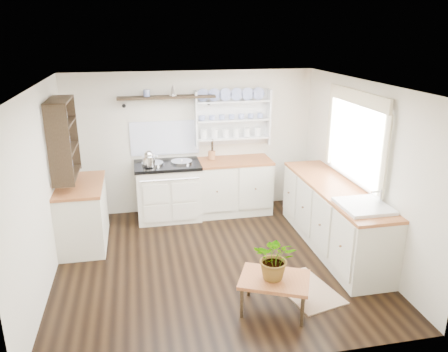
{
  "coord_description": "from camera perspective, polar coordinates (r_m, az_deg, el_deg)",
  "views": [
    {
      "loc": [
        -0.88,
        -5.01,
        2.91
      ],
      "look_at": [
        0.19,
        0.25,
        1.1
      ],
      "focal_mm": 35.0,
      "sensor_mm": 36.0,
      "label": 1
    }
  ],
  "objects": [
    {
      "name": "ceiling",
      "position": [
        5.12,
        -1.56,
        11.79
      ],
      "size": [
        4.0,
        3.8,
        0.01
      ],
      "primitive_type": "cube",
      "color": "white",
      "rests_on": "wall_back"
    },
    {
      "name": "left_cabinets",
      "position": [
        6.45,
        -17.97,
        -4.66
      ],
      "size": [
        0.62,
        1.13,
        0.9
      ],
      "color": "beige",
      "rests_on": "floor"
    },
    {
      "name": "aga_cooker",
      "position": [
        7.03,
        -7.28,
        -1.87
      ],
      "size": [
        1.02,
        0.71,
        0.95
      ],
      "color": "silver",
      "rests_on": "floor"
    },
    {
      "name": "window",
      "position": [
        6.04,
        16.85,
        4.96
      ],
      "size": [
        0.08,
        1.55,
        1.22
      ],
      "color": "white",
      "rests_on": "wall_right"
    },
    {
      "name": "utensil_crock",
      "position": [
        7.06,
        -1.6,
        2.73
      ],
      "size": [
        0.12,
        0.12,
        0.14
      ],
      "primitive_type": "cylinder",
      "color": "#9A6038",
      "rests_on": "back_cabinets"
    },
    {
      "name": "center_table",
      "position": [
        4.82,
        6.62,
        -13.57
      ],
      "size": [
        0.88,
        0.77,
        0.4
      ],
      "rotation": [
        0.0,
        0.0,
        -0.43
      ],
      "color": "brown",
      "rests_on": "floor"
    },
    {
      "name": "high_shelf",
      "position": [
        6.88,
        -7.51,
        10.1
      ],
      "size": [
        1.5,
        0.29,
        0.16
      ],
      "color": "black",
      "rests_on": "wall_back"
    },
    {
      "name": "back_cabinets",
      "position": [
        7.2,
        1.04,
        -1.26
      ],
      "size": [
        1.27,
        0.63,
        0.9
      ],
      "color": "beige",
      "rests_on": "floor"
    },
    {
      "name": "floor",
      "position": [
        5.86,
        -1.36,
        -11.15
      ],
      "size": [
        4.0,
        3.8,
        0.01
      ],
      "primitive_type": "cube",
      "color": "black",
      "rests_on": "ground"
    },
    {
      "name": "potted_plant",
      "position": [
        4.67,
        6.75,
        -10.55
      ],
      "size": [
        0.56,
        0.54,
        0.49
      ],
      "primitive_type": "imported",
      "rotation": [
        0.0,
        0.0,
        -0.46
      ],
      "color": "#3F7233",
      "rests_on": "center_table"
    },
    {
      "name": "wall_left",
      "position": [
        5.42,
        -22.74,
        -1.8
      ],
      "size": [
        0.02,
        3.8,
        2.3
      ],
      "primitive_type": "cube",
      "color": "beige",
      "rests_on": "ground"
    },
    {
      "name": "wall_right",
      "position": [
        6.04,
        17.57,
        0.81
      ],
      "size": [
        0.02,
        3.8,
        2.3
      ],
      "primitive_type": "cube",
      "color": "beige",
      "rests_on": "ground"
    },
    {
      "name": "right_cabinets",
      "position": [
        6.23,
        14.08,
        -5.13
      ],
      "size": [
        0.62,
        2.43,
        0.9
      ],
      "color": "beige",
      "rests_on": "floor"
    },
    {
      "name": "wall_back",
      "position": [
        7.18,
        -4.14,
        4.4
      ],
      "size": [
        4.0,
        0.02,
        2.3
      ],
      "primitive_type": "cube",
      "color": "beige",
      "rests_on": "ground"
    },
    {
      "name": "belfast_sink",
      "position": [
        5.49,
        17.67,
        -4.9
      ],
      "size": [
        0.55,
        0.6,
        0.45
      ],
      "color": "white",
      "rests_on": "right_cabinets"
    },
    {
      "name": "left_shelving",
      "position": [
        6.14,
        -20.27,
        4.67
      ],
      "size": [
        0.28,
        0.8,
        1.05
      ],
      "primitive_type": "cube",
      "color": "black",
      "rests_on": "wall_left"
    },
    {
      "name": "kettle",
      "position": [
        6.72,
        -9.77,
        2.28
      ],
      "size": [
        0.19,
        0.19,
        0.24
      ],
      "primitive_type": null,
      "color": "silver",
      "rests_on": "aga_cooker"
    },
    {
      "name": "floor_rug",
      "position": [
        5.38,
        10.76,
        -14.39
      ],
      "size": [
        0.73,
        0.95,
        0.02
      ],
      "primitive_type": "cube",
      "rotation": [
        0.0,
        0.0,
        0.23
      ],
      "color": "#786246",
      "rests_on": "floor"
    },
    {
      "name": "plate_rack",
      "position": [
        7.17,
        1.03,
        7.74
      ],
      "size": [
        1.2,
        0.22,
        0.9
      ],
      "color": "white",
      "rests_on": "wall_back"
    }
  ]
}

